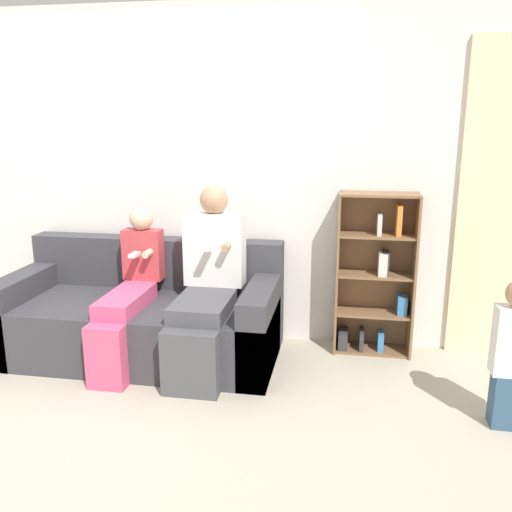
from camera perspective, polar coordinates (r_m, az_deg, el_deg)
name	(u,v)px	position (r m, az deg, el deg)	size (l,w,h in m)	color
ground_plane	(132,389)	(3.73, -12.90, -13.51)	(14.00, 14.00, 0.00)	#B2A893
back_wall	(176,177)	(4.34, -8.42, 8.22)	(10.00, 0.06, 2.55)	silver
couch	(143,318)	(4.14, -11.81, -6.37)	(2.00, 0.94, 0.82)	#38383D
adult_seated	(208,278)	(3.78, -5.12, -2.37)	(0.43, 0.85, 1.26)	#47474C
child_seated	(129,289)	(3.94, -13.26, -3.44)	(0.29, 0.87, 1.09)	#DB4C75
bookshelf	(375,276)	(4.12, 12.47, -2.09)	(0.57, 0.27, 1.20)	brown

